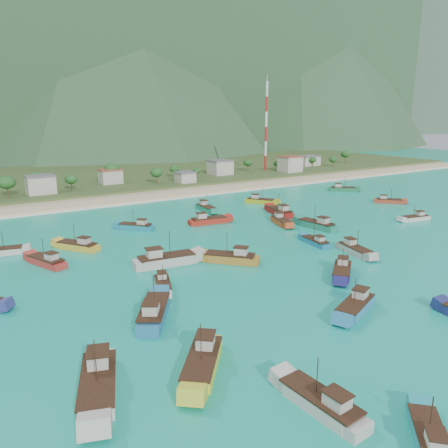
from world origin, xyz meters
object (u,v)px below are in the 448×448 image
boat_1 (388,201)px  boat_21 (203,363)px  boat_16 (0,252)px  boat_24 (165,260)px  boat_12 (315,242)px  boat_11 (47,262)px  boat_7 (415,218)px  boat_31 (163,285)px  boat_20 (136,227)px  boat_23 (208,221)px  boat_5 (231,258)px  boat_9 (430,440)px  boat_29 (78,246)px  boat_25 (154,313)px  boat_26 (356,307)px  boat_22 (355,250)px  boat_8 (342,272)px  boat_18 (206,209)px  boat_15 (280,212)px  boat_14 (343,189)px  boat_28 (260,201)px  boat_4 (317,225)px  boat_6 (98,385)px  boat_27 (281,222)px  radio_tower (266,127)px  boat_10 (322,404)px

boat_1 → boat_21: size_ratio=0.78×
boat_16 → boat_24: bearing=59.2°
boat_12 → boat_11: bearing=169.3°
boat_7 → boat_31: 84.20m
boat_16 → boat_20: 33.82m
boat_23 → boat_1: bearing=91.1°
boat_5 → boat_9: bearing=-146.7°
boat_29 → boat_25: bearing=-123.9°
boat_1 → boat_5: 84.13m
boat_5 → boat_26: boat_5 is taller
boat_12 → boat_23: bearing=117.4°
boat_31 → boat_5: bearing=-144.1°
boat_22 → boat_8: bearing=45.1°
boat_18 → boat_25: boat_25 is taller
boat_15 → boat_18: bearing=144.0°
boat_16 → boat_26: (43.79, -61.99, 0.10)m
boat_9 → boat_14: (99.13, 101.53, 0.16)m
boat_1 → boat_26: boat_26 is taller
boat_28 → boat_29: 70.46m
boat_9 → boat_4: bearing=97.8°
boat_6 → boat_28: (79.94, 74.86, -0.23)m
boat_24 → boat_26: bearing=30.9°
boat_20 → boat_25: size_ratio=0.76×
boat_29 → boat_1: bearing=-36.7°
boat_20 → boat_27: size_ratio=0.88×
boat_12 → boat_16: boat_16 is taller
boat_15 → boat_20: 44.53m
boat_16 → boat_20: size_ratio=1.11×
boat_16 → boat_28: bearing=112.0°
radio_tower → boat_31: size_ratio=5.05×
boat_23 → radio_tower: bearing=142.1°
boat_4 → boat_21: 73.30m
boat_1 → boat_4: 47.25m
boat_16 → boat_28: (83.22, 14.30, 0.08)m
boat_29 → boat_20: bearing=-6.0°
boat_5 → boat_14: bearing=-13.7°
radio_tower → boat_18: (-72.68, -62.36, -23.11)m
boat_6 → boat_22: 66.30m
boat_6 → boat_15: 93.78m
boat_18 → boat_11: bearing=32.6°
boat_6 → boat_28: size_ratio=1.26×
boat_21 → boat_27: bearing=-97.4°
boat_9 → boat_20: size_ratio=0.89×
boat_20 → boat_24: size_ratio=0.68×
boat_1 → boat_16: 121.66m
boat_5 → boat_8: 22.65m
boat_18 → boat_31: 64.27m
boat_10 → boat_15: size_ratio=0.87×
boat_6 → boat_26: bearing=-162.3°
boat_12 → boat_21: size_ratio=0.80×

